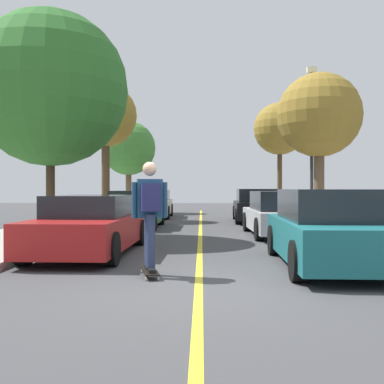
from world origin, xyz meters
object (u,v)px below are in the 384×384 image
object	(u,v)px
parked_car_right_far	(256,206)
skateboarder	(150,209)
parked_car_right_near	(279,214)
street_tree_left_nearest	(50,89)
parked_car_right_nearest	(329,229)
fire_hydrant	(57,224)
street_tree_left_near	(106,117)
skateboard	(150,271)
street_tree_right_near	(280,129)
street_tree_left_far	(129,149)
street_tree_right_nearest	(319,116)
streetlamp	(312,134)
parked_car_left_near	(136,209)
parked_car_left_nearest	(91,225)
parked_car_left_far	(153,204)

from	to	relation	value
parked_car_right_far	skateboarder	distance (m)	13.01
parked_car_right_near	street_tree_left_nearest	xyz separation A→B (m)	(-6.64, -1.01, 3.61)
parked_car_right_nearest	fire_hydrant	size ratio (longest dim) A/B	6.21
street_tree_left_near	skateboard	bearing A→B (deg)	-75.25
parked_car_right_near	street_tree_left_nearest	size ratio (longest dim) A/B	0.69
street_tree_left_nearest	parked_car_right_far	bearing A→B (deg)	46.54
street_tree_left_nearest	parked_car_right_near	bearing A→B (deg)	8.62
parked_car_right_far	street_tree_left_nearest	size ratio (longest dim) A/B	0.74
fire_hydrant	skateboarder	xyz separation A→B (m)	(3.09, -4.98, 0.62)
street_tree_right_near	fire_hydrant	xyz separation A→B (m)	(-8.14, -12.63, -4.16)
street_tree_right_near	skateboard	bearing A→B (deg)	-106.05
parked_car_right_near	parked_car_right_far	xyz separation A→B (m)	(-0.00, 6.00, 0.05)
parked_car_right_nearest	street_tree_left_far	distance (m)	19.99
parked_car_right_near	street_tree_right_nearest	size ratio (longest dim) A/B	0.80
street_tree_right_nearest	streetlamp	size ratio (longest dim) A/B	0.94
parked_car_left_near	skateboarder	bearing A→B (deg)	-80.53
parked_car_right_near	skateboard	distance (m)	7.34
parked_car_right_far	parked_car_left_nearest	bearing A→B (deg)	-115.55
parked_car_right_far	streetlamp	distance (m)	4.29
parked_car_right_nearest	street_tree_right_nearest	bearing A→B (deg)	77.09
street_tree_left_far	street_tree_right_nearest	world-z (taller)	street_tree_right_nearest
parked_car_left_nearest	fire_hydrant	world-z (taller)	parked_car_left_nearest
street_tree_left_near	skateboarder	distance (m)	14.07
street_tree_left_near	skateboarder	world-z (taller)	street_tree_left_near
skateboarder	street_tree_right_nearest	bearing A→B (deg)	61.36
parked_car_right_far	skateboard	bearing A→B (deg)	-104.18
parked_car_left_near	skateboarder	size ratio (longest dim) A/B	2.37
parked_car_right_nearest	street_tree_left_near	size ratio (longest dim) A/B	0.73
parked_car_right_far	streetlamp	world-z (taller)	streetlamp
parked_car_right_nearest	parked_car_right_far	xyz separation A→B (m)	(-0.00, 11.55, 0.02)
parked_car_left_nearest	parked_car_left_far	bearing A→B (deg)	90.01
street_tree_right_nearest	streetlamp	distance (m)	0.84
parked_car_left_far	streetlamp	distance (m)	9.07
street_tree_right_nearest	streetlamp	xyz separation A→B (m)	(-0.13, 0.59, -0.59)
street_tree_left_near	parked_car_left_far	bearing A→B (deg)	51.27
street_tree_left_nearest	parked_car_right_nearest	bearing A→B (deg)	-34.43
street_tree_left_nearest	street_tree_right_nearest	bearing A→B (deg)	23.11
parked_car_left_near	fire_hydrant	distance (m)	4.78
parked_car_right_nearest	street_tree_left_far	xyz separation A→B (m)	(-6.64, 18.59, 3.12)
parked_car_right_nearest	street_tree_left_far	size ratio (longest dim) A/B	0.83
parked_car_left_nearest	parked_car_right_near	world-z (taller)	parked_car_right_near
parked_car_left_near	parked_car_left_nearest	bearing A→B (deg)	-89.99
streetlamp	skateboarder	distance (m)	11.24
skateboard	skateboarder	xyz separation A→B (m)	(0.01, -0.03, 1.01)
parked_car_left_nearest	parked_car_right_far	xyz separation A→B (m)	(4.76, 9.95, 0.07)
parked_car_left_nearest	street_tree_left_nearest	distance (m)	5.04
parked_car_right_nearest	street_tree_left_nearest	world-z (taller)	street_tree_left_nearest
street_tree_left_near	street_tree_right_near	distance (m)	9.60
skateboard	parked_car_left_near	bearing A→B (deg)	99.46
fire_hydrant	street_tree_left_nearest	bearing A→B (deg)	120.78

